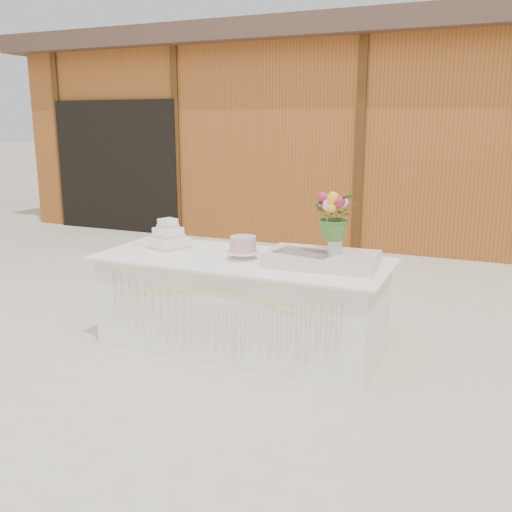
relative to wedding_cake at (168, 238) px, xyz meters
The scene contains 9 objects.
ground 1.14m from the wedding_cake, ahead, with size 80.00×80.00×0.00m, color beige.
barn 6.01m from the wedding_cake, 82.92° to the left, with size 12.60×4.60×3.30m.
cake_table 0.89m from the wedding_cake, ahead, with size 2.40×1.00×0.77m.
wedding_cake is the anchor object (origin of this frame).
pink_cake_stand 0.80m from the wedding_cake, 10.20° to the right, with size 0.27×0.27×0.19m.
satin_runner 1.43m from the wedding_cake, ahead, with size 0.84×0.48×0.11m, color #FFD4CD.
flower_vase 1.53m from the wedding_cake, ahead, with size 0.11×0.11×0.15m, color #B9B9BE.
bouquet 1.56m from the wedding_cake, ahead, with size 0.33×0.29×0.37m, color #3E6629.
loose_flowers 0.29m from the wedding_cake, 168.65° to the left, with size 0.12×0.29×0.02m, color #FB99BF, non-canonical shape.
Camera 1 is at (1.90, -4.08, 1.85)m, focal length 40.00 mm.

